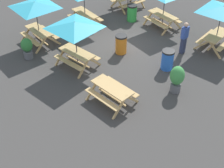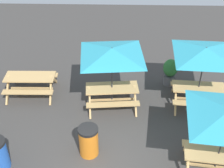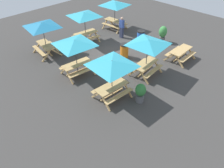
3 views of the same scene
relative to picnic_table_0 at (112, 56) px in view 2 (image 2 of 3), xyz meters
name	(u,v)px [view 2 (image 2 of 3)]	position (x,y,z in m)	size (l,w,h in m)	color
picnic_table_0	(112,56)	(0.00, 0.00, 0.00)	(2.82, 2.82, 2.34)	tan
picnic_table_1	(31,81)	(-3.00, 0.60, -1.43)	(1.83, 1.56, 0.81)	tan
picnic_table_2	(205,56)	(3.00, 0.12, 0.00)	(2.82, 2.82, 2.34)	tan
trash_bin_orange	(89,141)	(-0.61, -2.30, -1.49)	(0.59, 0.59, 0.98)	orange
potted_plant_1	(170,71)	(2.18, 1.35, -1.39)	(0.56, 0.56, 1.09)	#59595B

